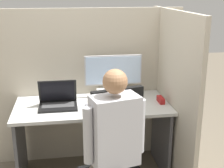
{
  "coord_description": "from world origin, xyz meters",
  "views": [
    {
      "loc": [
        -0.24,
        -2.46,
        1.81
      ],
      "look_at": [
        0.16,
        0.17,
        0.99
      ],
      "focal_mm": 50.0,
      "sensor_mm": 36.0,
      "label": 1
    }
  ],
  "objects_px": {
    "paper_box": "(113,94)",
    "stapler": "(161,100)",
    "carrot_toy": "(127,107)",
    "person": "(114,144)",
    "laptop": "(58,102)",
    "monitor": "(113,72)",
    "office_chair": "(116,159)"
  },
  "relations": [
    {
      "from": "office_chair",
      "to": "person",
      "type": "height_order",
      "value": "person"
    },
    {
      "from": "monitor",
      "to": "stapler",
      "type": "height_order",
      "value": "monitor"
    },
    {
      "from": "monitor",
      "to": "person",
      "type": "distance_m",
      "value": 1.06
    },
    {
      "from": "paper_box",
      "to": "carrot_toy",
      "type": "height_order",
      "value": "paper_box"
    },
    {
      "from": "stapler",
      "to": "monitor",
      "type": "bearing_deg",
      "value": 149.83
    },
    {
      "from": "carrot_toy",
      "to": "person",
      "type": "bearing_deg",
      "value": -108.71
    },
    {
      "from": "paper_box",
      "to": "carrot_toy",
      "type": "distance_m",
      "value": 0.36
    },
    {
      "from": "monitor",
      "to": "person",
      "type": "height_order",
      "value": "person"
    },
    {
      "from": "monitor",
      "to": "person",
      "type": "bearing_deg",
      "value": -98.62
    },
    {
      "from": "stapler",
      "to": "carrot_toy",
      "type": "height_order",
      "value": "stapler"
    },
    {
      "from": "paper_box",
      "to": "carrot_toy",
      "type": "xyz_separation_m",
      "value": [
        0.07,
        -0.35,
        -0.01
      ]
    },
    {
      "from": "laptop",
      "to": "carrot_toy",
      "type": "height_order",
      "value": "laptop"
    },
    {
      "from": "carrot_toy",
      "to": "office_chair",
      "type": "bearing_deg",
      "value": -110.1
    },
    {
      "from": "stapler",
      "to": "person",
      "type": "distance_m",
      "value": 0.97
    },
    {
      "from": "stapler",
      "to": "paper_box",
      "type": "bearing_deg",
      "value": 150.11
    },
    {
      "from": "monitor",
      "to": "office_chair",
      "type": "distance_m",
      "value": 1.0
    },
    {
      "from": "laptop",
      "to": "monitor",
      "type": "bearing_deg",
      "value": 20.95
    },
    {
      "from": "laptop",
      "to": "person",
      "type": "bearing_deg",
      "value": -63.29
    },
    {
      "from": "carrot_toy",
      "to": "person",
      "type": "xyz_separation_m",
      "value": [
        -0.23,
        -0.67,
        -0.02
      ]
    },
    {
      "from": "carrot_toy",
      "to": "office_chair",
      "type": "relative_size",
      "value": 0.12
    },
    {
      "from": "person",
      "to": "carrot_toy",
      "type": "bearing_deg",
      "value": 71.29
    },
    {
      "from": "monitor",
      "to": "office_chair",
      "type": "relative_size",
      "value": 0.55
    },
    {
      "from": "office_chair",
      "to": "person",
      "type": "xyz_separation_m",
      "value": [
        -0.04,
        -0.15,
        0.21
      ]
    },
    {
      "from": "paper_box",
      "to": "stapler",
      "type": "xyz_separation_m",
      "value": [
        0.43,
        -0.25,
        -0.0
      ]
    },
    {
      "from": "laptop",
      "to": "carrot_toy",
      "type": "distance_m",
      "value": 0.65
    },
    {
      "from": "monitor",
      "to": "laptop",
      "type": "xyz_separation_m",
      "value": [
        -0.56,
        -0.21,
        -0.21
      ]
    },
    {
      "from": "paper_box",
      "to": "laptop",
      "type": "relative_size",
      "value": 0.93
    },
    {
      "from": "carrot_toy",
      "to": "person",
      "type": "height_order",
      "value": "person"
    },
    {
      "from": "stapler",
      "to": "office_chair",
      "type": "height_order",
      "value": "office_chair"
    },
    {
      "from": "monitor",
      "to": "stapler",
      "type": "bearing_deg",
      "value": -30.17
    },
    {
      "from": "paper_box",
      "to": "monitor",
      "type": "relative_size",
      "value": 0.57
    },
    {
      "from": "paper_box",
      "to": "carrot_toy",
      "type": "relative_size",
      "value": 2.55
    }
  ]
}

